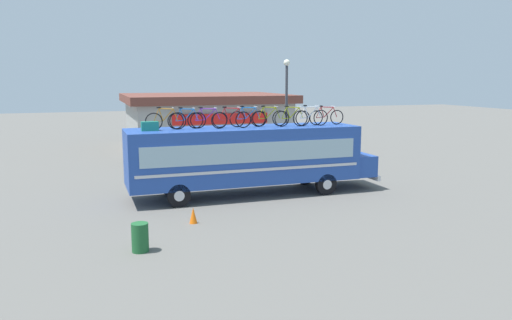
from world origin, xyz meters
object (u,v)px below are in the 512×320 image
(rooftop_bicycle_6, at_px, (269,118))
(rooftop_bicycle_1, at_px, (166,120))
(rooftop_bicycle_2, at_px, (187,120))
(rooftop_bicycle_5, at_px, (248,118))
(luggage_bag_1, at_px, (150,126))
(street_lamp, at_px, (286,105))
(rooftop_bicycle_3, at_px, (208,119))
(traffic_cone, at_px, (193,215))
(rooftop_bicycle_8, at_px, (311,117))
(rooftop_bicycle_4, at_px, (231,119))
(trash_bin, at_px, (140,237))
(rooftop_bicycle_7, at_px, (292,118))
(bus, at_px, (249,155))
(rooftop_bicycle_9, at_px, (326,117))

(rooftop_bicycle_6, bearing_deg, rooftop_bicycle_1, 179.85)
(rooftop_bicycle_2, xyz_separation_m, rooftop_bicycle_5, (2.73, -0.02, 0.00))
(rooftop_bicycle_5, bearing_deg, luggage_bag_1, -176.50)
(luggage_bag_1, relative_size, street_lamp, 0.11)
(rooftop_bicycle_3, distance_m, traffic_cone, 5.13)
(rooftop_bicycle_8, bearing_deg, rooftop_bicycle_4, 178.18)
(rooftop_bicycle_6, xyz_separation_m, rooftop_bicycle_8, (1.84, -0.39, 0.00))
(rooftop_bicycle_8, relative_size, traffic_cone, 2.95)
(rooftop_bicycle_3, relative_size, trash_bin, 2.02)
(rooftop_bicycle_7, relative_size, street_lamp, 0.28)
(luggage_bag_1, distance_m, rooftop_bicycle_6, 5.23)
(rooftop_bicycle_8, distance_m, trash_bin, 10.39)
(rooftop_bicycle_2, xyz_separation_m, trash_bin, (-2.72, -6.18, -2.95))
(rooftop_bicycle_1, bearing_deg, rooftop_bicycle_7, -3.36)
(luggage_bag_1, distance_m, rooftop_bicycle_1, 0.72)
(rooftop_bicycle_8, bearing_deg, rooftop_bicycle_2, 174.46)
(rooftop_bicycle_1, height_order, rooftop_bicycle_2, rooftop_bicycle_1)
(rooftop_bicycle_7, distance_m, trash_bin, 9.77)
(rooftop_bicycle_1, relative_size, rooftop_bicycle_7, 1.00)
(rooftop_bicycle_3, bearing_deg, rooftop_bicycle_8, -6.67)
(luggage_bag_1, bearing_deg, bus, 1.23)
(rooftop_bicycle_4, height_order, rooftop_bicycle_6, rooftop_bicycle_4)
(rooftop_bicycle_7, distance_m, rooftop_bicycle_9, 1.78)
(rooftop_bicycle_4, distance_m, street_lamp, 6.44)
(rooftop_bicycle_2, relative_size, rooftop_bicycle_9, 0.95)
(rooftop_bicycle_9, xyz_separation_m, trash_bin, (-9.12, -5.89, -2.94))
(traffic_cone, bearing_deg, street_lamp, 49.29)
(bus, xyz_separation_m, rooftop_bicycle_6, (0.97, 0.04, 1.63))
(rooftop_bicycle_1, relative_size, rooftop_bicycle_6, 1.00)
(bus, distance_m, traffic_cone, 5.09)
(bus, height_order, rooftop_bicycle_3, rooftop_bicycle_3)
(rooftop_bicycle_5, xyz_separation_m, rooftop_bicycle_7, (1.90, -0.44, -0.00))
(rooftop_bicycle_6, height_order, trash_bin, rooftop_bicycle_6)
(street_lamp, bearing_deg, traffic_cone, -130.71)
(rooftop_bicycle_5, bearing_deg, rooftop_bicycle_8, -10.60)
(trash_bin, bearing_deg, street_lamp, 49.09)
(rooftop_bicycle_1, height_order, rooftop_bicycle_8, rooftop_bicycle_1)
(rooftop_bicycle_2, bearing_deg, rooftop_bicycle_3, 0.25)
(rooftop_bicycle_5, distance_m, street_lamp, 5.55)
(trash_bin, xyz_separation_m, traffic_cone, (2.12, 2.38, -0.15))
(luggage_bag_1, xyz_separation_m, traffic_cone, (0.98, -3.51, -2.90))
(rooftop_bicycle_7, distance_m, traffic_cone, 6.94)
(rooftop_bicycle_2, relative_size, street_lamp, 0.27)
(rooftop_bicycle_6, relative_size, trash_bin, 1.95)
(luggage_bag_1, xyz_separation_m, rooftop_bicycle_8, (7.07, -0.25, 0.20))
(rooftop_bicycle_5, bearing_deg, street_lamp, 49.94)
(trash_bin, bearing_deg, rooftop_bicycle_5, 48.51)
(rooftop_bicycle_5, relative_size, rooftop_bicycle_7, 1.02)
(street_lamp, bearing_deg, rooftop_bicycle_8, -99.65)
(bus, relative_size, rooftop_bicycle_2, 6.84)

